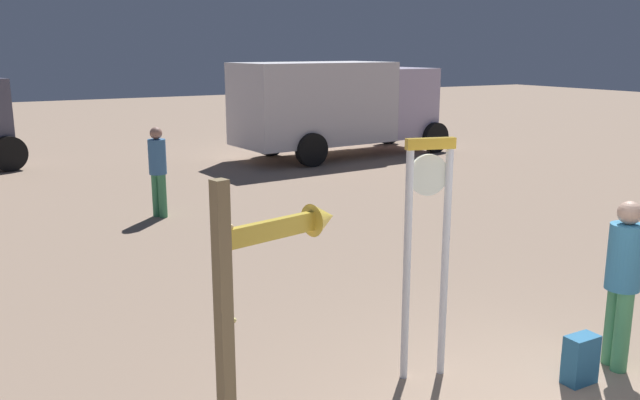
{
  "coord_description": "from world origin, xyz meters",
  "views": [
    {
      "loc": [
        -4.2,
        -2.94,
        3.07
      ],
      "look_at": [
        -0.19,
        4.16,
        1.2
      ],
      "focal_mm": 37.17,
      "sensor_mm": 36.0,
      "label": 1
    }
  ],
  "objects_px": {
    "backpack": "(580,360)",
    "box_truck_near": "(336,104)",
    "person_near_clock": "(623,277)",
    "arrow_sign": "(265,281)",
    "person_distant": "(158,167)",
    "standing_clock": "(427,235)"
  },
  "relations": [
    {
      "from": "standing_clock",
      "to": "person_distant",
      "type": "height_order",
      "value": "standing_clock"
    },
    {
      "from": "person_near_clock",
      "to": "backpack",
      "type": "distance_m",
      "value": 0.91
    },
    {
      "from": "person_near_clock",
      "to": "backpack",
      "type": "height_order",
      "value": "person_near_clock"
    },
    {
      "from": "backpack",
      "to": "person_distant",
      "type": "relative_size",
      "value": 0.28
    },
    {
      "from": "backpack",
      "to": "box_truck_near",
      "type": "distance_m",
      "value": 13.71
    },
    {
      "from": "person_distant",
      "to": "box_truck_near",
      "type": "relative_size",
      "value": 0.26
    },
    {
      "from": "person_near_clock",
      "to": "standing_clock",
      "type": "bearing_deg",
      "value": 155.46
    },
    {
      "from": "person_near_clock",
      "to": "person_distant",
      "type": "bearing_deg",
      "value": 105.06
    },
    {
      "from": "backpack",
      "to": "box_truck_near",
      "type": "bearing_deg",
      "value": 68.87
    },
    {
      "from": "standing_clock",
      "to": "box_truck_near",
      "type": "bearing_deg",
      "value": 62.8
    },
    {
      "from": "arrow_sign",
      "to": "backpack",
      "type": "bearing_deg",
      "value": -6.09
    },
    {
      "from": "backpack",
      "to": "person_distant",
      "type": "distance_m",
      "value": 8.34
    },
    {
      "from": "standing_clock",
      "to": "backpack",
      "type": "distance_m",
      "value": 1.86
    },
    {
      "from": "person_near_clock",
      "to": "person_distant",
      "type": "xyz_separation_m",
      "value": [
        -2.18,
        8.11,
        0.0
      ]
    },
    {
      "from": "person_near_clock",
      "to": "arrow_sign",
      "type": "bearing_deg",
      "value": 175.54
    },
    {
      "from": "backpack",
      "to": "box_truck_near",
      "type": "relative_size",
      "value": 0.07
    },
    {
      "from": "person_near_clock",
      "to": "box_truck_near",
      "type": "distance_m",
      "value": 13.43
    },
    {
      "from": "person_near_clock",
      "to": "box_truck_near",
      "type": "bearing_deg",
      "value": 71.05
    },
    {
      "from": "standing_clock",
      "to": "box_truck_near",
      "type": "distance_m",
      "value": 13.37
    },
    {
      "from": "standing_clock",
      "to": "backpack",
      "type": "bearing_deg",
      "value": -35.41
    },
    {
      "from": "person_distant",
      "to": "box_truck_near",
      "type": "distance_m",
      "value": 8.0
    },
    {
      "from": "box_truck_near",
      "to": "backpack",
      "type": "bearing_deg",
      "value": -111.13
    }
  ]
}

